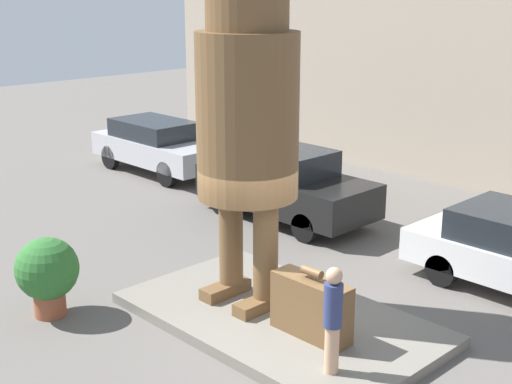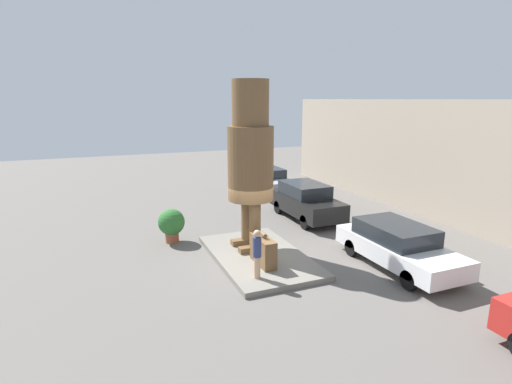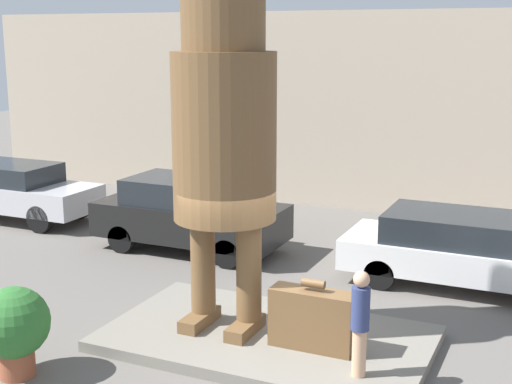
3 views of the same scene
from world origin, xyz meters
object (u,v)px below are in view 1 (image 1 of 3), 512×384
(giant_suitcase, at_px, (311,307))
(planter_pot, at_px, (47,272))
(statue_figure, at_px, (247,92))
(tourist, at_px, (333,316))
(parked_car_silver, at_px, (157,145))
(parked_car_black, at_px, (284,183))

(giant_suitcase, relative_size, planter_pot, 0.97)
(statue_figure, bearing_deg, tourist, -17.42)
(parked_car_silver, bearing_deg, parked_car_black, -4.99)
(tourist, distance_m, planter_pot, 4.98)
(tourist, relative_size, parked_car_silver, 0.35)
(planter_pot, bearing_deg, giant_suitcase, 31.90)
(parked_car_silver, relative_size, parked_car_black, 1.02)
(tourist, bearing_deg, statue_figure, 162.58)
(parked_car_black, bearing_deg, parked_car_silver, 175.01)
(tourist, distance_m, parked_car_black, 7.28)
(giant_suitcase, height_order, tourist, tourist)
(tourist, bearing_deg, parked_car_silver, 154.54)
(statue_figure, relative_size, tourist, 3.91)
(statue_figure, height_order, planter_pot, statue_figure)
(parked_car_silver, relative_size, planter_pot, 3.28)
(giant_suitcase, distance_m, tourist, 1.16)
(planter_pot, bearing_deg, parked_car_black, 97.18)
(statue_figure, xyz_separation_m, tourist, (2.50, -0.78, -2.69))
(giant_suitcase, xyz_separation_m, parked_car_black, (-4.57, 4.19, 0.23))
(statue_figure, relative_size, parked_car_silver, 1.36)
(statue_figure, xyz_separation_m, parked_car_silver, (-8.58, 4.49, -2.90))
(giant_suitcase, bearing_deg, tourist, -33.32)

